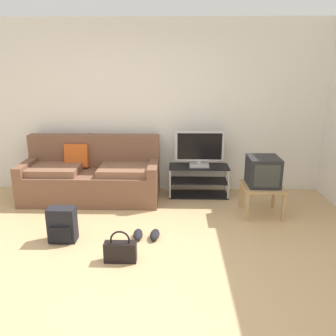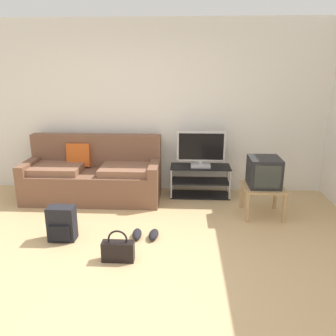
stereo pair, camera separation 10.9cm
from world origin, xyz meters
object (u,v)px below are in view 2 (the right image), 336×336
object	(u,v)px
tv_stand	(200,181)
couch	(94,176)
crt_tv	(264,172)
handbag	(118,250)
side_table	(263,190)
backpack	(62,224)
sneakers_pair	(145,234)
flat_tv	(201,149)

from	to	relation	value
tv_stand	couch	bearing A→B (deg)	-174.35
crt_tv	handbag	world-z (taller)	crt_tv
crt_tv	handbag	bearing A→B (deg)	-143.89
side_table	backpack	world-z (taller)	side_table
backpack	sneakers_pair	xyz separation A→B (m)	(0.98, 0.09, -0.16)
backpack	crt_tv	bearing A→B (deg)	16.75
handbag	flat_tv	bearing A→B (deg)	64.38
tv_stand	sneakers_pair	world-z (taller)	tv_stand
handbag	sneakers_pair	distance (m)	0.57
couch	flat_tv	bearing A→B (deg)	4.88
couch	side_table	size ratio (longest dim) A/B	3.80
tv_stand	side_table	xyz separation A→B (m)	(0.83, -0.71, 0.12)
flat_tv	backpack	distance (m)	2.34
flat_tv	crt_tv	bearing A→B (deg)	-38.98
crt_tv	sneakers_pair	xyz separation A→B (m)	(-1.54, -0.77, -0.57)
side_table	backpack	size ratio (longest dim) A/B	1.29
side_table	tv_stand	bearing A→B (deg)	139.43
couch	backpack	distance (m)	1.39
couch	backpack	size ratio (longest dim) A/B	4.92
backpack	side_table	bearing A→B (deg)	16.42
crt_tv	backpack	bearing A→B (deg)	-161.13
couch	backpack	xyz separation A→B (m)	(-0.03, -1.39, -0.15)
side_table	crt_tv	size ratio (longest dim) A/B	1.21
flat_tv	side_table	bearing A→B (deg)	-39.65
couch	flat_tv	distance (m)	1.72
crt_tv	sneakers_pair	bearing A→B (deg)	-153.44
backpack	sneakers_pair	world-z (taller)	backpack
tv_stand	backpack	distance (m)	2.29
tv_stand	flat_tv	world-z (taller)	flat_tv
couch	backpack	bearing A→B (deg)	-91.08
handbag	tv_stand	bearing A→B (deg)	64.63
handbag	sneakers_pair	xyz separation A→B (m)	(0.23, 0.52, -0.08)
side_table	handbag	bearing A→B (deg)	-144.24
side_table	sneakers_pair	world-z (taller)	side_table
tv_stand	side_table	bearing A→B (deg)	-40.57
flat_tv	handbag	world-z (taller)	flat_tv
tv_stand	crt_tv	distance (m)	1.14
tv_stand	backpack	bearing A→B (deg)	-137.42
couch	side_table	world-z (taller)	couch
tv_stand	crt_tv	world-z (taller)	crt_tv
side_table	crt_tv	bearing A→B (deg)	90.00
flat_tv	backpack	xyz separation A→B (m)	(-1.69, -1.53, -0.56)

